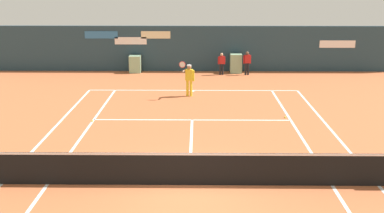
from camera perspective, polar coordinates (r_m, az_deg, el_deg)
ground_plane at (r=14.55m, az=-0.26°, el=-8.11°), size 80.00×80.00×0.01m
tennis_net at (r=13.82m, az=-0.30°, el=-7.11°), size 12.10×0.10×1.07m
sponsor_back_wall at (r=30.09m, az=0.20°, el=6.61°), size 25.00×1.02×2.74m
player_on_baseline at (r=23.75m, az=-0.36°, el=3.39°), size 0.72×0.64×1.78m
ball_kid_right_post at (r=29.13m, az=6.38°, el=5.19°), size 0.46×0.23×1.39m
ball_kid_left_post at (r=29.03m, az=3.43°, el=5.12°), size 0.43×0.19×1.29m
tennis_ball_by_sideline at (r=20.65m, az=10.70°, el=-1.23°), size 0.07×0.07×0.07m
tennis_ball_near_service_line at (r=20.20m, az=-11.43°, el=-1.64°), size 0.07×0.07×0.07m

